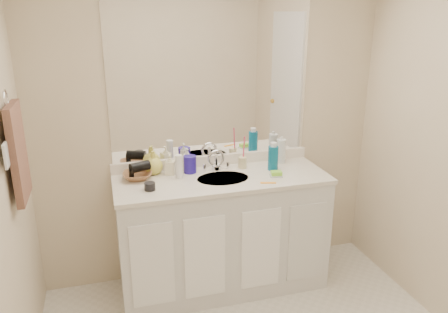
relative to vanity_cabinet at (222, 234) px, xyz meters
name	(u,v)px	position (x,y,z in m)	size (l,w,h in m)	color
wall_back	(212,124)	(0.00, 0.28, 0.77)	(2.60, 0.02, 2.40)	beige
vanity_cabinet	(222,234)	(0.00, 0.00, 0.00)	(1.50, 0.55, 0.85)	silver
countertop	(222,179)	(0.00, 0.00, 0.44)	(1.52, 0.57, 0.03)	silver
backsplash	(213,160)	(0.00, 0.26, 0.50)	(1.52, 0.03, 0.08)	white
sink_basin	(223,180)	(0.00, -0.02, 0.44)	(0.37, 0.37, 0.02)	beige
faucet	(216,163)	(0.00, 0.16, 0.51)	(0.02, 0.02, 0.11)	silver
mirror	(212,76)	(0.00, 0.27, 1.14)	(1.48, 0.01, 1.20)	white
blue_mug	(190,164)	(-0.20, 0.16, 0.52)	(0.09, 0.09, 0.13)	#231593
tan_cup	(242,162)	(0.20, 0.14, 0.50)	(0.06, 0.06, 0.09)	beige
toothbrush	(244,149)	(0.21, 0.14, 0.60)	(0.01, 0.01, 0.20)	#EE3E63
mouthwash_bottle	(273,158)	(0.40, 0.04, 0.55)	(0.08, 0.08, 0.18)	#0A5C80
clear_pump_bottle	(281,151)	(0.53, 0.18, 0.55)	(0.07, 0.07, 0.18)	silver
soap_dish	(276,176)	(0.38, -0.09, 0.46)	(0.09, 0.07, 0.01)	silver
green_soap	(276,173)	(0.38, -0.09, 0.48)	(0.08, 0.05, 0.03)	#8ADE36
orange_comb	(268,183)	(0.27, -0.20, 0.46)	(0.11, 0.02, 0.00)	orange
dark_jar	(150,186)	(-0.52, -0.10, 0.48)	(0.07, 0.07, 0.05)	black
extra_white_bottle	(179,167)	(-0.29, 0.07, 0.54)	(0.05, 0.05, 0.17)	white
soap_bottle_white	(187,160)	(-0.21, 0.20, 0.54)	(0.07, 0.07, 0.17)	silver
soap_bottle_cream	(170,164)	(-0.34, 0.16, 0.53)	(0.07, 0.07, 0.15)	#FFF8CF
soap_bottle_yellow	(153,163)	(-0.46, 0.20, 0.54)	(0.13, 0.13, 0.17)	#D8D054
wicker_basket	(138,176)	(-0.58, 0.13, 0.48)	(0.20, 0.20, 0.05)	brown
hair_dryer	(140,167)	(-0.56, 0.13, 0.54)	(0.07, 0.07, 0.14)	black
towel_ring	(6,100)	(-1.27, -0.25, 1.12)	(0.11, 0.11, 0.01)	silver
hand_towel	(18,153)	(-1.25, -0.25, 0.82)	(0.04, 0.32, 0.55)	#51352B
switch_plate	(6,155)	(-1.27, -0.45, 0.88)	(0.01, 0.09, 0.13)	white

